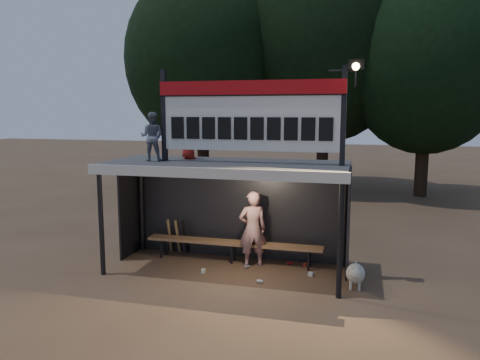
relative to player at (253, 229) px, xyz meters
name	(u,v)px	position (x,y,z in m)	size (l,w,h in m)	color
ground	(226,270)	(-0.47, -0.43, -0.83)	(80.00, 80.00, 0.00)	brown
player	(253,229)	(0.00, 0.00, 0.00)	(0.61, 0.40, 1.66)	silver
child_a	(152,137)	(-2.05, -0.56, 2.00)	(0.50, 0.39, 1.03)	slate
child_b	(189,139)	(-1.46, 0.03, 1.93)	(0.44, 0.28, 0.89)	#A91F1A
dugout_shelter	(229,183)	(-0.47, -0.19, 1.01)	(5.10, 2.08, 2.32)	#3C3C3F
scoreboard_assembly	(252,113)	(0.08, -0.44, 2.49)	(4.10, 0.27, 1.99)	black
bench	(233,244)	(-0.47, 0.12, -0.40)	(4.00, 0.35, 0.48)	#986E48
tree_left	(202,60)	(-4.47, 9.57, 4.68)	(6.46, 6.46, 9.27)	black
tree_mid	(325,45)	(0.53, 11.07, 5.33)	(7.22, 7.22, 10.36)	#302015
tree_right	(427,63)	(4.53, 10.07, 4.36)	(6.08, 6.08, 8.72)	black
dog	(355,274)	(2.21, -0.74, -0.55)	(0.36, 0.81, 0.49)	beige
bats	(177,236)	(-1.92, 0.39, -0.40)	(0.47, 0.32, 0.84)	olive
litter	(270,270)	(0.44, -0.28, -0.79)	(2.30, 1.37, 0.08)	red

